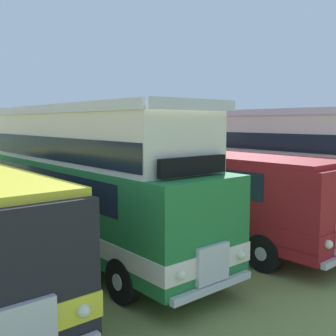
{
  "coord_description": "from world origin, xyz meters",
  "views": [
    {
      "loc": [
        -1.65,
        -10.61,
        4.04
      ],
      "look_at": [
        7.54,
        0.93,
        2.32
      ],
      "focal_mm": 42.54,
      "sensor_mm": 36.0,
      "label": 1
    }
  ],
  "objects": [
    {
      "name": "bus_fifth_in_row",
      "position": [
        3.91,
        0.25,
        2.36
      ],
      "size": [
        2.81,
        10.31,
        4.52
      ],
      "color": "#237538",
      "rests_on": "ground"
    },
    {
      "name": "bus_sixth_in_row",
      "position": [
        7.82,
        -0.34,
        1.75
      ],
      "size": [
        3.05,
        10.8,
        2.99
      ],
      "color": "maroon",
      "rests_on": "ground"
    },
    {
      "name": "bus_seventh_in_row",
      "position": [
        11.73,
        0.4,
        2.36
      ],
      "size": [
        2.67,
        10.36,
        4.52
      ],
      "color": "red",
      "rests_on": "ground"
    }
  ]
}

